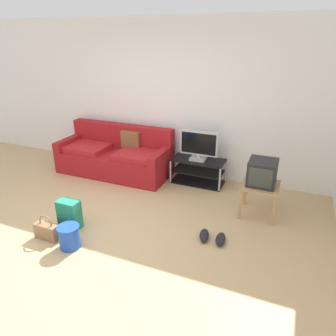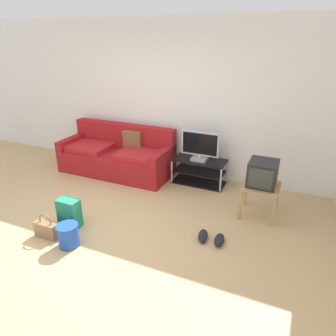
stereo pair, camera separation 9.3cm
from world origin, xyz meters
The scene contains 11 objects.
ground_plane centered at (0.00, 0.00, -0.01)m, with size 9.00×9.80×0.02m, color tan.
wall_back centered at (0.00, 2.45, 1.35)m, with size 9.00×0.10×2.70m, color white.
couch centered at (-0.73, 1.94, 0.32)m, with size 2.07×0.86×0.86m.
tv_stand centered at (0.83, 2.09, 0.22)m, with size 0.90×0.44×0.43m.
flat_tv centered at (0.83, 2.06, 0.68)m, with size 0.65×0.22×0.51m.
side_table centered at (1.95, 1.41, 0.39)m, with size 0.50×0.50×0.47m.
crt_tv centered at (1.95, 1.43, 0.65)m, with size 0.38×0.40×0.35m.
backpack centered at (-0.32, 0.09, 0.19)m, with size 0.29×0.25×0.40m.
handbag centered at (-0.43, -0.23, 0.11)m, with size 0.32×0.13×0.33m.
cleaning_bucket centered at (-0.05, -0.26, 0.15)m, with size 0.26×0.26×0.29m.
sneakers_pair centered at (1.52, 0.54, 0.05)m, with size 0.37×0.29×0.09m.
Camera 2 is at (2.34, -2.64, 2.37)m, focal length 33.15 mm.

